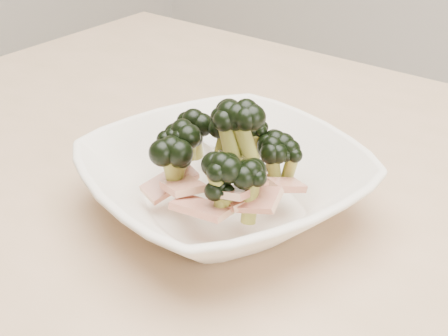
{
  "coord_description": "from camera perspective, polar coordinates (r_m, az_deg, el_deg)",
  "views": [
    {
      "loc": [
        0.3,
        -0.5,
        1.1
      ],
      "look_at": [
        -0.02,
        -0.08,
        0.8
      ],
      "focal_mm": 50.0,
      "sensor_mm": 36.0,
      "label": 1
    }
  ],
  "objects": [
    {
      "name": "dining_table",
      "position": [
        0.74,
        5.13,
        -8.28
      ],
      "size": [
        1.2,
        0.8,
        0.75
      ],
      "color": "tan",
      "rests_on": "ground"
    },
    {
      "name": "broccoli_dish",
      "position": [
        0.62,
        -0.02,
        -0.93
      ],
      "size": [
        0.34,
        0.34,
        0.13
      ],
      "color": "#F1E3CC",
      "rests_on": "dining_table"
    }
  ]
}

